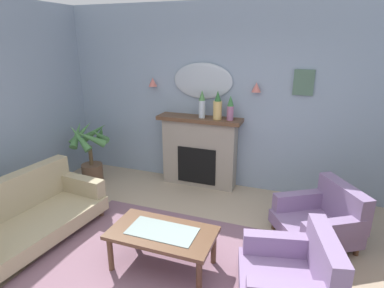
{
  "coord_description": "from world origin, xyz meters",
  "views": [
    {
      "loc": [
        1.03,
        -2.22,
        2.34
      ],
      "look_at": [
        -0.3,
        1.4,
        1.06
      ],
      "focal_mm": 29.75,
      "sensor_mm": 36.0,
      "label": 1
    }
  ],
  "objects_px": {
    "mantel_vase_centre": "(230,108)",
    "floral_couch": "(27,214)",
    "potted_plant_tall_palm": "(90,150)",
    "framed_picture": "(304,83)",
    "armchair_by_coffee_table": "(295,274)",
    "wall_mirror": "(203,81)",
    "mantel_vase_right": "(202,104)",
    "armchair_beside_couch": "(322,218)",
    "wall_sconce_right": "(256,87)",
    "mantel_vase_left": "(218,107)",
    "coffee_table": "(162,236)",
    "wall_sconce_left": "(153,82)",
    "fireplace": "(199,152)"
  },
  "relations": [
    {
      "from": "wall_sconce_right",
      "to": "potted_plant_tall_palm",
      "type": "distance_m",
      "value": 2.88
    },
    {
      "from": "mantel_vase_centre",
      "to": "armchair_by_coffee_table",
      "type": "xyz_separation_m",
      "value": [
        1.14,
        -2.07,
        -1.04
      ]
    },
    {
      "from": "mantel_vase_left",
      "to": "mantel_vase_right",
      "type": "bearing_deg",
      "value": -180.0
    },
    {
      "from": "armchair_by_coffee_table",
      "to": "coffee_table",
      "type": "bearing_deg",
      "value": 179.6
    },
    {
      "from": "wall_sconce_right",
      "to": "armchair_beside_couch",
      "type": "height_order",
      "value": "wall_sconce_right"
    },
    {
      "from": "wall_sconce_left",
      "to": "floral_couch",
      "type": "bearing_deg",
      "value": -105.16
    },
    {
      "from": "armchair_by_coffee_table",
      "to": "wall_sconce_right",
      "type": "bearing_deg",
      "value": 109.91
    },
    {
      "from": "wall_sconce_right",
      "to": "potted_plant_tall_palm",
      "type": "bearing_deg",
      "value": -166.63
    },
    {
      "from": "mantel_vase_centre",
      "to": "wall_sconce_right",
      "type": "height_order",
      "value": "wall_sconce_right"
    },
    {
      "from": "framed_picture",
      "to": "coffee_table",
      "type": "height_order",
      "value": "framed_picture"
    },
    {
      "from": "mantel_vase_centre",
      "to": "armchair_beside_couch",
      "type": "relative_size",
      "value": 0.34
    },
    {
      "from": "mantel_vase_left",
      "to": "framed_picture",
      "type": "xyz_separation_m",
      "value": [
        1.2,
        0.18,
        0.4
      ]
    },
    {
      "from": "fireplace",
      "to": "wall_mirror",
      "type": "xyz_separation_m",
      "value": [
        -0.0,
        0.14,
        1.14
      ]
    },
    {
      "from": "wall_sconce_left",
      "to": "potted_plant_tall_palm",
      "type": "xyz_separation_m",
      "value": [
        -0.9,
        -0.62,
        -1.09
      ]
    },
    {
      "from": "fireplace",
      "to": "wall_sconce_left",
      "type": "height_order",
      "value": "wall_sconce_left"
    },
    {
      "from": "mantel_vase_left",
      "to": "mantel_vase_centre",
      "type": "distance_m",
      "value": 0.2
    },
    {
      "from": "mantel_vase_right",
      "to": "mantel_vase_centre",
      "type": "xyz_separation_m",
      "value": [
        0.45,
        0.0,
        -0.03
      ]
    },
    {
      "from": "mantel_vase_right",
      "to": "coffee_table",
      "type": "distance_m",
      "value": 2.3
    },
    {
      "from": "wall_sconce_left",
      "to": "armchair_beside_couch",
      "type": "bearing_deg",
      "value": -21.49
    },
    {
      "from": "wall_sconce_left",
      "to": "wall_sconce_right",
      "type": "height_order",
      "value": "same"
    },
    {
      "from": "floral_couch",
      "to": "armchair_beside_couch",
      "type": "bearing_deg",
      "value": 19.32
    },
    {
      "from": "mantel_vase_centre",
      "to": "armchair_beside_couch",
      "type": "height_order",
      "value": "mantel_vase_centre"
    },
    {
      "from": "wall_mirror",
      "to": "potted_plant_tall_palm",
      "type": "xyz_separation_m",
      "value": [
        -1.75,
        -0.67,
        -1.14
      ]
    },
    {
      "from": "coffee_table",
      "to": "armchair_by_coffee_table",
      "type": "height_order",
      "value": "armchair_by_coffee_table"
    },
    {
      "from": "fireplace",
      "to": "framed_picture",
      "type": "distance_m",
      "value": 1.91
    },
    {
      "from": "wall_mirror",
      "to": "armchair_by_coffee_table",
      "type": "xyz_separation_m",
      "value": [
        1.64,
        -2.24,
        -1.4
      ]
    },
    {
      "from": "armchair_beside_couch",
      "to": "wall_sconce_left",
      "type": "bearing_deg",
      "value": 158.51
    },
    {
      "from": "mantel_vase_right",
      "to": "armchair_beside_couch",
      "type": "relative_size",
      "value": 0.39
    },
    {
      "from": "wall_sconce_left",
      "to": "floral_couch",
      "type": "height_order",
      "value": "wall_sconce_left"
    },
    {
      "from": "mantel_vase_centre",
      "to": "floral_couch",
      "type": "xyz_separation_m",
      "value": [
        -1.96,
        -2.14,
        -1.03
      ]
    },
    {
      "from": "wall_mirror",
      "to": "wall_sconce_left",
      "type": "height_order",
      "value": "wall_mirror"
    },
    {
      "from": "mantel_vase_centre",
      "to": "coffee_table",
      "type": "height_order",
      "value": "mantel_vase_centre"
    },
    {
      "from": "wall_sconce_right",
      "to": "armchair_beside_couch",
      "type": "bearing_deg",
      "value": -45.93
    },
    {
      "from": "mantel_vase_right",
      "to": "wall_mirror",
      "type": "distance_m",
      "value": 0.38
    },
    {
      "from": "wall_sconce_right",
      "to": "coffee_table",
      "type": "xyz_separation_m",
      "value": [
        -0.54,
        -2.18,
        -1.28
      ]
    },
    {
      "from": "mantel_vase_centre",
      "to": "armchair_by_coffee_table",
      "type": "relative_size",
      "value": 0.38
    },
    {
      "from": "armchair_beside_couch",
      "to": "wall_mirror",
      "type": "bearing_deg",
      "value": 149.18
    },
    {
      "from": "wall_sconce_left",
      "to": "floral_couch",
      "type": "xyz_separation_m",
      "value": [
        -0.61,
        -2.26,
        -1.34
      ]
    },
    {
      "from": "potted_plant_tall_palm",
      "to": "framed_picture",
      "type": "bearing_deg",
      "value": 11.78
    },
    {
      "from": "mantel_vase_right",
      "to": "wall_sconce_left",
      "type": "height_order",
      "value": "wall_sconce_left"
    },
    {
      "from": "fireplace",
      "to": "armchair_by_coffee_table",
      "type": "height_order",
      "value": "fireplace"
    },
    {
      "from": "framed_picture",
      "to": "floral_couch",
      "type": "height_order",
      "value": "framed_picture"
    },
    {
      "from": "mantel_vase_left",
      "to": "potted_plant_tall_palm",
      "type": "relative_size",
      "value": 0.42
    },
    {
      "from": "mantel_vase_right",
      "to": "potted_plant_tall_palm",
      "type": "height_order",
      "value": "mantel_vase_right"
    },
    {
      "from": "fireplace",
      "to": "coffee_table",
      "type": "bearing_deg",
      "value": -81.48
    },
    {
      "from": "mantel_vase_left",
      "to": "wall_mirror",
      "type": "distance_m",
      "value": 0.5
    },
    {
      "from": "wall_sconce_left",
      "to": "coffee_table",
      "type": "height_order",
      "value": "wall_sconce_left"
    },
    {
      "from": "wall_mirror",
      "to": "framed_picture",
      "type": "xyz_separation_m",
      "value": [
        1.5,
        0.01,
        0.04
      ]
    },
    {
      "from": "coffee_table",
      "to": "potted_plant_tall_palm",
      "type": "bearing_deg",
      "value": 142.84
    },
    {
      "from": "armchair_by_coffee_table",
      "to": "wall_mirror",
      "type": "bearing_deg",
      "value": 126.29
    }
  ]
}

